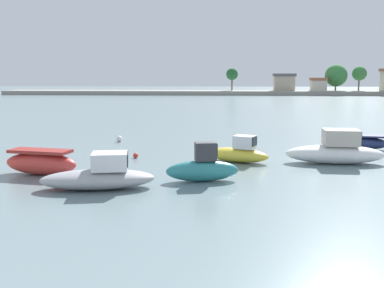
% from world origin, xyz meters
% --- Properties ---
extents(moored_boat_1, '(3.90, 1.91, 1.22)m').
position_xyz_m(moored_boat_1, '(-10.17, 14.45, 0.59)').
color(moored_boat_1, '#C63833').
rests_on(moored_boat_1, ground).
extents(moored_boat_2, '(5.07, 2.75, 1.54)m').
position_xyz_m(moored_boat_2, '(-6.58, 11.98, 0.53)').
color(moored_boat_2, '#9E9EA3').
rests_on(moored_boat_2, ground).
extents(moored_boat_3, '(3.44, 1.57, 1.78)m').
position_xyz_m(moored_boat_3, '(-2.29, 13.61, 0.60)').
color(moored_boat_3, teal).
rests_on(moored_boat_3, ground).
extents(moored_boat_4, '(3.87, 2.62, 1.49)m').
position_xyz_m(moored_boat_4, '(-0.54, 18.28, 0.51)').
color(moored_boat_4, yellow).
rests_on(moored_boat_4, ground).
extents(moored_boat_5, '(5.37, 1.98, 1.87)m').
position_xyz_m(moored_boat_5, '(4.76, 18.23, 0.68)').
color(moored_boat_5, white).
rests_on(moored_boat_5, ground).
extents(moored_boat_6, '(3.57, 1.74, 0.95)m').
position_xyz_m(moored_boat_6, '(7.58, 23.09, 0.46)').
color(moored_boat_6, navy).
rests_on(moored_boat_6, ground).
extents(mooring_buoy_0, '(0.30, 0.30, 0.30)m').
position_xyz_m(mooring_buoy_0, '(-6.45, 19.07, 0.15)').
color(mooring_buoy_0, red).
rests_on(mooring_buoy_0, ground).
extents(mooring_buoy_1, '(0.43, 0.43, 0.43)m').
position_xyz_m(mooring_buoy_1, '(-8.89, 25.37, 0.22)').
color(mooring_buoy_1, white).
rests_on(mooring_buoy_1, ground).
extents(distant_shoreline, '(115.23, 10.61, 7.67)m').
position_xyz_m(distant_shoreline, '(9.96, 108.85, 1.76)').
color(distant_shoreline, gray).
rests_on(distant_shoreline, ground).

